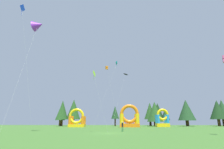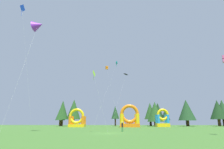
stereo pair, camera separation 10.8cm
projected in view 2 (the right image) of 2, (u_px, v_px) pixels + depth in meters
The scene contains 22 objects.
ground_plane at pixel (109, 133), 30.60m from camera, with size 120.00×120.00×0.00m, color #3D6B28.
kite_teal_diamond at pixel (117, 64), 58.24m from camera, with size 7.00×3.59×19.86m.
kite_lime_diamond at pixel (93, 74), 33.48m from camera, with size 2.83×2.07×10.54m.
kite_purple_delta at pixel (38, 25), 36.15m from camera, with size 2.39×7.88×20.95m.
kite_black_parafoil at pixel (126, 74), 66.07m from camera, with size 5.96×6.67×18.18m.
kite_blue_diamond at pixel (22, 9), 42.54m from camera, with size 4.09×3.45×27.32m.
kite_orange_box at pixel (107, 68), 57.05m from camera, with size 4.18×1.74×18.03m.
person_midfield at pixel (122, 126), 35.01m from camera, with size 0.31×0.31×1.81m.
inflatable_red_slide at pixel (163, 120), 62.70m from camera, with size 4.12×3.70×5.91m.
inflatable_yellow_castle at pixel (129, 119), 60.30m from camera, with size 6.20×4.65×7.09m.
inflatable_orange_dome at pixel (77, 120), 60.22m from camera, with size 5.08×3.70×5.83m.
tree_row_0 at pixel (61, 113), 71.75m from camera, with size 3.68×3.68×7.26m.
tree_row_1 at pixel (63, 110), 72.78m from camera, with size 4.51×4.51×9.66m.
tree_row_2 at pixel (74, 109), 74.88m from camera, with size 5.45×5.45×10.29m.
tree_row_3 at pixel (115, 112), 72.89m from camera, with size 3.00×3.00×7.58m.
tree_row_4 at pixel (150, 111), 75.30m from camera, with size 4.69×4.69×9.03m.
tree_row_5 at pixel (155, 112), 71.57m from camera, with size 6.12×6.12×9.06m.
tree_row_6 at pixel (158, 112), 74.73m from camera, with size 4.96×4.96×8.88m.
tree_row_7 at pixel (165, 115), 71.98m from camera, with size 3.43×3.43×6.49m.
tree_row_8 at pixel (186, 110), 71.23m from camera, with size 6.45×6.45×9.80m.
tree_row_9 at pixel (218, 110), 72.37m from camera, with size 6.02×6.02×9.74m.
tree_row_10 at pixel (223, 109), 73.47m from camera, with size 5.67×5.67×10.03m.
Camera 2 is at (1.64, -31.95, 1.99)m, focal length 30.25 mm.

